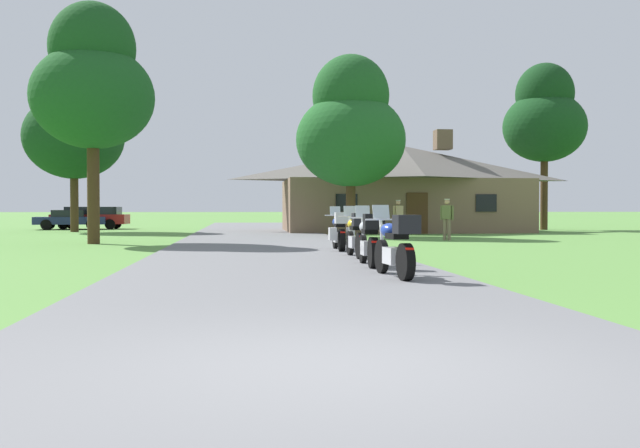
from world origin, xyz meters
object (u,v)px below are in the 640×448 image
Objects in this scene: motorcycle_blue_nearest_to_camera at (396,246)px; parked_navy_sedan_far_left at (70,219)px; bystander_olive_shirt_beside_signpost at (447,217)px; tree_right_of_lodge at (545,117)px; tree_left_far at (74,125)px; parked_red_suv_far_left at (91,217)px; bystander_tan_shirt_near_lodge at (398,216)px; motorcycle_yellow_third_in_row at (356,235)px; tree_by_lodge_front at (351,127)px; tree_left_near at (93,83)px; motorcycle_blue_farthest_in_row at (340,232)px; motorcycle_silver_second_in_row at (369,240)px.

motorcycle_blue_nearest_to_camera is 0.47× the size of parked_navy_sedan_far_left.
bystander_olive_shirt_beside_signpost is 0.17× the size of tree_right_of_lodge.
tree_left_far is at bearing 176.09° from bystander_olive_shirt_beside_signpost.
parked_navy_sedan_far_left is (-13.26, 33.08, 0.02)m from motorcycle_blue_nearest_to_camera.
bystander_tan_shirt_near_lodge is at bearing -127.45° from parked_red_suv_far_left.
bystander_olive_shirt_beside_signpost is at bearing 61.54° from motorcycle_yellow_third_in_row.
tree_right_of_lodge reaches higher than motorcycle_blue_nearest_to_camera.
motorcycle_yellow_third_in_row is 15.36m from bystander_tan_shirt_near_lodge.
tree_right_of_lodge reaches higher than tree_by_lodge_front.
bystander_olive_shirt_beside_signpost is 6.82m from tree_by_lodge_front.
tree_left_near reaches higher than parked_navy_sedan_far_left.
bystander_tan_shirt_near_lodge is 21.80m from parked_red_suv_far_left.
motorcycle_yellow_third_in_row is 0.21× the size of tree_right_of_lodge.
tree_left_near is 1.87× the size of parked_red_suv_far_left.
tree_left_far reaches higher than tree_by_lodge_front.
motorcycle_blue_farthest_in_row is at bearing -126.02° from tree_right_of_lodge.
motorcycle_blue_farthest_in_row is 0.24× the size of tree_left_near.
tree_by_lodge_front is (2.27, 17.70, 4.42)m from motorcycle_silver_second_in_row.
parked_navy_sedan_far_left is (-5.15, 18.65, -5.21)m from tree_left_near.
tree_left_far is (-12.06, 20.04, 5.28)m from motorcycle_blue_farthest_in_row.
motorcycle_yellow_third_in_row is 0.44× the size of parked_red_suv_far_left.
bystander_tan_shirt_near_lodge is (4.29, 14.74, 0.33)m from motorcycle_yellow_third_in_row.
tree_left_near reaches higher than parked_red_suv_far_left.
motorcycle_blue_farthest_in_row is at bearing -36.40° from tree_left_near.
bystander_tan_shirt_near_lodge reaches higher than motorcycle_yellow_third_in_row.
tree_by_lodge_front reaches higher than bystander_olive_shirt_beside_signpost.
tree_by_lodge_front reaches higher than parked_red_suv_far_left.
bystander_tan_shirt_near_lodge and bystander_olive_shirt_beside_signpost have the same top height.
parked_navy_sedan_far_left is at bearing 106.60° from motorcycle_blue_nearest_to_camera.
tree_right_of_lodge is 16.30m from tree_by_lodge_front.
tree_left_far is 1.08× the size of tree_left_near.
tree_right_of_lodge reaches higher than parked_red_suv_far_left.
tree_left_far is 7.71m from parked_red_suv_far_left.
parked_red_suv_far_left is at bearing 101.71° from tree_left_near.
parked_red_suv_far_left is (-4.09, 19.73, -5.08)m from tree_left_near.
motorcycle_silver_second_in_row is at bearing -65.26° from tree_left_far.
motorcycle_blue_nearest_to_camera is 17.37m from tree_left_near.
motorcycle_blue_nearest_to_camera is 2.55m from motorcycle_silver_second_in_row.
motorcycle_blue_nearest_to_camera is at bearing -88.27° from motorcycle_silver_second_in_row.
motorcycle_yellow_third_in_row is at bearing -62.38° from tree_left_far.
tree_left_near reaches higher than motorcycle_silver_second_in_row.
tree_by_lodge_front reaches higher than parked_navy_sedan_far_left.
tree_by_lodge_front is at bearing 153.95° from bystander_tan_shirt_near_lodge.
motorcycle_yellow_third_in_row is at bearing -98.03° from tree_by_lodge_front.
tree_right_of_lodge is (15.38, 24.20, 6.20)m from motorcycle_yellow_third_in_row.
tree_left_near reaches higher than motorcycle_blue_farthest_in_row.
motorcycle_silver_second_in_row and motorcycle_blue_farthest_in_row have the same top height.
tree_by_lodge_front is (2.24, 20.25, 4.42)m from motorcycle_blue_nearest_to_camera.
bystander_tan_shirt_near_lodge is at bearing 76.85° from motorcycle_silver_second_in_row.
motorcycle_silver_second_in_row is (-0.03, 2.55, 0.00)m from motorcycle_blue_nearest_to_camera.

